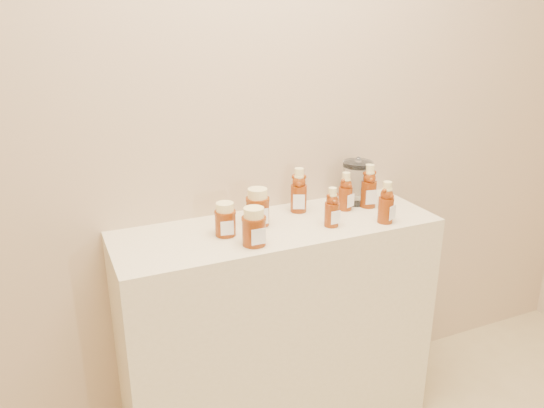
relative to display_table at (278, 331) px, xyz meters
name	(u,v)px	position (x,y,z in m)	size (l,w,h in m)	color
wall_back	(256,94)	(0.00, 0.20, 0.90)	(3.50, 0.02, 2.70)	tan
display_table	(278,331)	(0.00, 0.00, 0.00)	(1.20, 0.40, 0.90)	beige
bear_bottle_back_left	(299,187)	(0.13, 0.10, 0.55)	(0.07, 0.07, 0.20)	#642207
bear_bottle_back_mid	(346,189)	(0.31, 0.05, 0.54)	(0.06, 0.06, 0.17)	#642207
bear_bottle_back_right	(369,183)	(0.41, 0.04, 0.55)	(0.07, 0.07, 0.20)	#642207
bear_bottle_front_left	(332,205)	(0.18, -0.08, 0.53)	(0.06, 0.06, 0.17)	#642207
bear_bottle_front_right	(386,200)	(0.38, -0.13, 0.54)	(0.06, 0.06, 0.18)	#642207
honey_jar_left	(225,219)	(-0.20, 0.00, 0.51)	(0.08, 0.08, 0.12)	#642207
honey_jar_back	(258,207)	(-0.06, 0.04, 0.52)	(0.09, 0.09, 0.14)	#642207
honey_jar_front	(254,226)	(-0.14, -0.12, 0.52)	(0.08, 0.08, 0.13)	#642207
glass_canister	(357,181)	(0.40, 0.10, 0.54)	(0.12, 0.12, 0.19)	white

